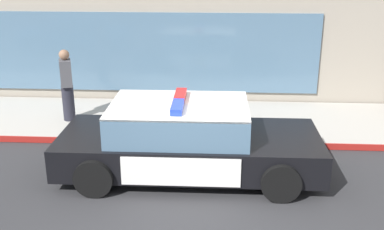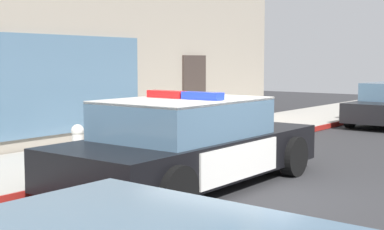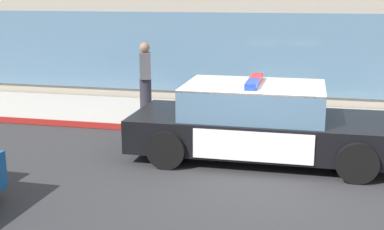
% 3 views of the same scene
% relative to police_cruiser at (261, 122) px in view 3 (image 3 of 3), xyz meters
% --- Properties ---
extents(ground, '(48.00, 48.00, 0.00)m').
position_rel_police_cruiser_xyz_m(ground, '(0.16, -0.98, -0.68)').
color(ground, '#303033').
extents(sidewalk, '(48.00, 2.82, 0.15)m').
position_rel_police_cruiser_xyz_m(sidewalk, '(0.16, 2.69, -0.61)').
color(sidewalk, '#B2ADA3').
rests_on(sidewalk, ground).
extents(curb_red_paint, '(28.80, 0.04, 0.14)m').
position_rel_police_cruiser_xyz_m(curb_red_paint, '(0.16, 1.27, -0.61)').
color(curb_red_paint, maroon).
rests_on(curb_red_paint, ground).
extents(police_cruiser, '(4.83, 2.18, 1.49)m').
position_rel_police_cruiser_xyz_m(police_cruiser, '(0.00, 0.00, 0.00)').
color(police_cruiser, black).
rests_on(police_cruiser, ground).
extents(fire_hydrant, '(0.34, 0.39, 0.73)m').
position_rel_police_cruiser_xyz_m(fire_hydrant, '(-0.50, 2.03, -0.18)').
color(fire_hydrant, silver).
rests_on(fire_hydrant, sidewalk).
extents(pedestrian_on_sidewalk, '(0.38, 0.46, 1.71)m').
position_rel_police_cruiser_xyz_m(pedestrian_on_sidewalk, '(-3.00, 2.38, 0.33)').
color(pedestrian_on_sidewalk, '#23232D').
rests_on(pedestrian_on_sidewalk, sidewalk).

